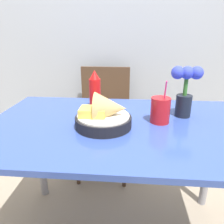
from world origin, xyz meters
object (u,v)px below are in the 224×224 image
object	(u,v)px
food_basket	(105,115)
ketchup_bottle	(95,91)
drink_cup	(160,111)
flower_vase	(185,89)
chair_far_window	(104,111)

from	to	relation	value
food_basket	ketchup_bottle	xyz separation A→B (m)	(-0.08, 0.24, 0.05)
drink_cup	flower_vase	size ratio (longest dim) A/B	0.81
drink_cup	flower_vase	world-z (taller)	flower_vase
ketchup_bottle	food_basket	bearing A→B (deg)	-70.59
flower_vase	chair_far_window	bearing A→B (deg)	127.45
chair_far_window	flower_vase	size ratio (longest dim) A/B	3.45
chair_far_window	drink_cup	bearing A→B (deg)	-63.81
chair_far_window	flower_vase	bearing A→B (deg)	-52.55
food_basket	flower_vase	bearing A→B (deg)	24.01
food_basket	drink_cup	bearing A→B (deg)	16.89
food_basket	flower_vase	xyz separation A→B (m)	(0.37, 0.17, 0.09)
ketchup_bottle	drink_cup	distance (m)	0.37
ketchup_bottle	chair_far_window	bearing A→B (deg)	91.77
food_basket	flower_vase	size ratio (longest dim) A/B	1.00
food_basket	ketchup_bottle	size ratio (longest dim) A/B	1.18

